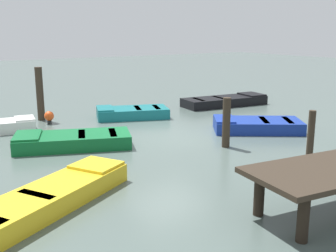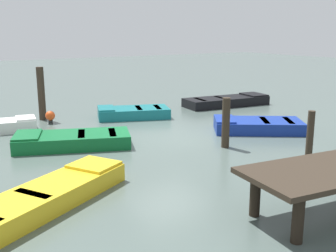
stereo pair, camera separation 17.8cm
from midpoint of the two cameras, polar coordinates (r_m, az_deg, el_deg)
The scene contains 10 objects.
ground_plane at distance 13.67m, azimuth 0.37°, elevation -1.43°, with size 80.00×80.00×0.00m, color #4C5B56.
rowboat_black at distance 19.44m, azimuth 8.42°, elevation 3.44°, with size 4.16×1.78×0.46m.
rowboat_teal at distance 16.60m, azimuth -4.59°, elevation 1.90°, with size 3.10×2.25×0.46m.
rowboat_yellow at distance 8.61m, azimuth -15.97°, elevation -9.34°, with size 4.03×2.93×0.46m.
rowboat_green at distance 12.70m, azimuth -12.77°, elevation -1.88°, with size 3.65×2.54×0.46m.
rowboat_blue at distance 14.65m, azimuth 12.61°, elevation 0.11°, with size 3.30×2.90×0.46m.
mooring_piling_mid_right at distance 16.76m, azimuth -16.88°, elevation 4.32°, with size 0.28×0.28×2.07m, color #33281E.
mooring_piling_far_right at distance 12.36m, azimuth 8.44°, elevation 0.45°, with size 0.24×0.24×1.50m, color #33281E.
mooring_piling_mid_left at distance 11.39m, azimuth 19.51°, elevation -1.50°, with size 0.18×0.18×1.41m, color #33281E.
marker_buoy at distance 16.09m, azimuth -15.72°, elevation 1.34°, with size 0.36×0.36×0.48m.
Camera 2 is at (7.06, 11.19, 3.43)m, focal length 43.94 mm.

